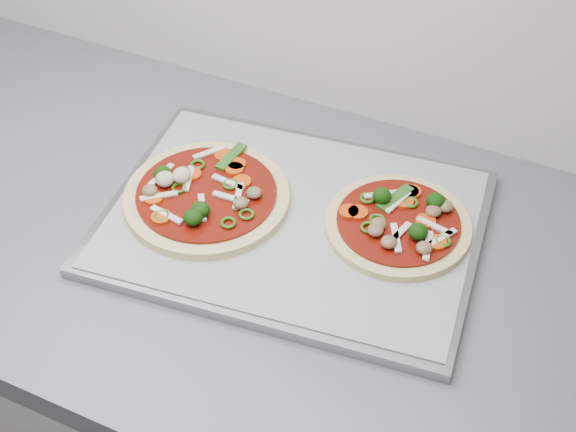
% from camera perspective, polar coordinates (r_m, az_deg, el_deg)
% --- Properties ---
extents(base_cabinet, '(3.60, 0.60, 0.86)m').
position_cam_1_polar(base_cabinet, '(1.41, -5.33, -14.04)').
color(base_cabinet, beige).
rests_on(base_cabinet, ground).
extents(countertop, '(3.60, 0.60, 0.04)m').
position_cam_1_polar(countertop, '(1.06, -6.90, -0.98)').
color(countertop, slate).
rests_on(countertop, base_cabinet).
extents(baking_tray, '(0.50, 0.39, 0.02)m').
position_cam_1_polar(baking_tray, '(1.02, 0.33, -0.46)').
color(baking_tray, gray).
rests_on(baking_tray, countertop).
extents(parchment, '(0.48, 0.38, 0.00)m').
position_cam_1_polar(parchment, '(1.01, 0.33, -0.11)').
color(parchment, '#9E9DA3').
rests_on(parchment, baking_tray).
extents(pizza_left, '(0.24, 0.24, 0.04)m').
position_cam_1_polar(pizza_left, '(1.03, -5.94, 1.48)').
color(pizza_left, '#E4CD81').
rests_on(pizza_left, parchment).
extents(pizza_right, '(0.24, 0.24, 0.03)m').
position_cam_1_polar(pizza_right, '(1.00, 7.94, -0.48)').
color(pizza_right, '#E4CD81').
rests_on(pizza_right, parchment).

